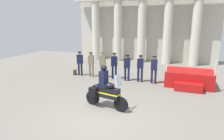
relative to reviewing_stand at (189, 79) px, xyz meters
The scene contains 12 objects.
ground_plane 6.14m from the reviewing_stand, 121.74° to the right, with size 28.73×28.73×0.00m, color gray.
colonnade_backdrop 8.40m from the reviewing_stand, 122.11° to the left, with size 13.13×1.59×6.23m.
reviewing_stand is the anchor object (origin of this frame).
officer_in_row_0 7.09m from the reviewing_stand, behind, with size 0.41×0.27×1.67m.
officer_in_row_1 6.23m from the reviewing_stand, behind, with size 0.41×0.27×1.68m.
officer_in_row_2 5.43m from the reviewing_stand, behind, with size 0.41×0.27×1.69m.
officer_in_row_3 4.59m from the reviewing_stand, behind, with size 0.41×0.27×1.70m.
officer_in_row_4 3.71m from the reviewing_stand, behind, with size 0.41×0.27×1.64m.
officer_in_row_5 2.89m from the reviewing_stand, behind, with size 0.41×0.27×1.66m.
officer_in_row_6 2.08m from the reviewing_stand, behind, with size 0.41×0.27×1.67m.
motorcycle_with_rider 5.68m from the reviewing_stand, 126.89° to the right, with size 2.07×0.81×1.90m.
briefcase_on_ground 7.51m from the reviewing_stand, behind, with size 0.10×0.32×0.36m, color brown.
Camera 1 is at (2.98, -6.93, 3.65)m, focal length 32.52 mm.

